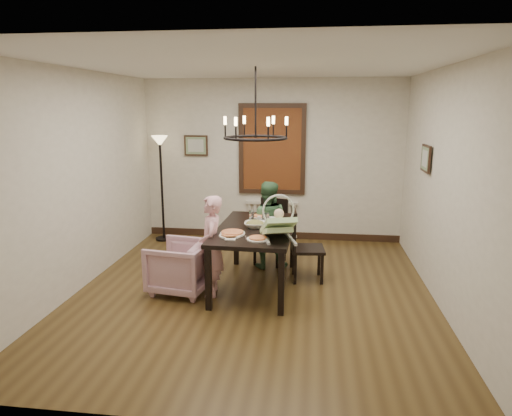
% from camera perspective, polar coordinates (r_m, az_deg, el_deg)
% --- Properties ---
extents(room_shell, '(4.51, 5.00, 2.81)m').
position_cam_1_polar(room_shell, '(5.91, 0.12, 3.53)').
color(room_shell, brown).
rests_on(room_shell, ground).
extents(dining_table, '(1.02, 1.75, 0.81)m').
position_cam_1_polar(dining_table, '(5.91, -0.06, -3.23)').
color(dining_table, black).
rests_on(dining_table, room_shell).
extents(chair_far, '(0.52, 0.52, 0.98)m').
position_cam_1_polar(chair_far, '(6.86, 1.77, -2.99)').
color(chair_far, black).
rests_on(chair_far, room_shell).
extents(chair_right, '(0.48, 0.48, 0.99)m').
position_cam_1_polar(chair_right, '(6.24, 6.51, -4.60)').
color(chair_right, black).
rests_on(chair_right, room_shell).
extents(armchair, '(0.83, 0.81, 0.66)m').
position_cam_1_polar(armchair, '(5.95, -9.46, -7.25)').
color(armchair, '#D2A1B6').
rests_on(armchair, room_shell).
extents(elderly_woman, '(0.32, 0.43, 1.05)m').
position_cam_1_polar(elderly_woman, '(5.74, -5.61, -5.80)').
color(elderly_woman, '#E2A0A9').
rests_on(elderly_woman, room_shell).
extents(seated_man, '(0.53, 0.42, 1.06)m').
position_cam_1_polar(seated_man, '(6.68, 1.40, -3.03)').
color(seated_man, '#3B643E').
rests_on(seated_man, room_shell).
extents(baby_bouncer, '(0.55, 0.65, 0.37)m').
position_cam_1_polar(baby_bouncer, '(5.33, 2.76, -2.04)').
color(baby_bouncer, '#C9F1A6').
rests_on(baby_bouncer, dining_table).
extents(salad_bowl, '(0.34, 0.34, 0.08)m').
position_cam_1_polar(salad_bowl, '(5.87, -0.10, -2.04)').
color(salad_bowl, white).
rests_on(salad_bowl, dining_table).
extents(pizza_platter, '(0.31, 0.31, 0.04)m').
position_cam_1_polar(pizza_platter, '(5.56, -2.96, -3.14)').
color(pizza_platter, tan).
rests_on(pizza_platter, dining_table).
extents(drinking_glass, '(0.07, 0.07, 0.14)m').
position_cam_1_polar(drinking_glass, '(6.01, 1.11, -1.40)').
color(drinking_glass, silver).
rests_on(drinking_glass, dining_table).
extents(window_blinds, '(1.00, 0.03, 1.40)m').
position_cam_1_polar(window_blinds, '(7.95, 2.01, 7.34)').
color(window_blinds, brown).
rests_on(window_blinds, room_shell).
extents(radiator, '(0.92, 0.12, 0.62)m').
position_cam_1_polar(radiator, '(8.18, 1.96, -1.40)').
color(radiator, silver).
rests_on(radiator, room_shell).
extents(picture_back, '(0.42, 0.03, 0.36)m').
position_cam_1_polar(picture_back, '(8.19, -7.51, 7.75)').
color(picture_back, black).
rests_on(picture_back, room_shell).
extents(picture_right, '(0.03, 0.42, 0.36)m').
position_cam_1_polar(picture_right, '(6.53, 20.47, 5.82)').
color(picture_right, black).
rests_on(picture_right, room_shell).
extents(floor_lamp, '(0.30, 0.30, 1.80)m').
position_cam_1_polar(floor_lamp, '(8.14, -11.68, 2.24)').
color(floor_lamp, black).
rests_on(floor_lamp, room_shell).
extents(chandelier, '(0.80, 0.80, 0.04)m').
position_cam_1_polar(chandelier, '(5.70, -0.06, 8.75)').
color(chandelier, black).
rests_on(chandelier, room_shell).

